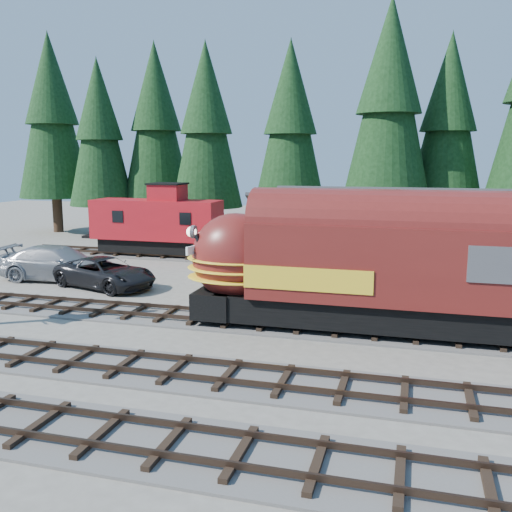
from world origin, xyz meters
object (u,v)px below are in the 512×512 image
(caboose, at_px, (157,223))
(pickup_truck_b, at_px, (58,263))
(locomotive, at_px, (372,271))
(pickup_truck_a, at_px, (105,273))
(depot, at_px, (388,237))

(caboose, xyz_separation_m, pickup_truck_b, (-2.01, -8.72, -1.40))
(caboose, bearing_deg, locomotive, -41.55)
(caboose, xyz_separation_m, pickup_truck_a, (1.54, -9.71, -1.56))
(depot, bearing_deg, pickup_truck_a, -171.35)
(depot, height_order, pickup_truck_b, depot)
(caboose, relative_size, pickup_truck_b, 1.36)
(locomotive, xyz_separation_m, pickup_truck_a, (-14.25, 4.29, -1.71))
(depot, height_order, pickup_truck_a, depot)
(locomotive, bearing_deg, pickup_truck_a, 163.23)
(pickup_truck_b, bearing_deg, depot, -91.10)
(depot, relative_size, pickup_truck_b, 1.92)
(pickup_truck_b, bearing_deg, caboose, -17.95)
(locomotive, relative_size, pickup_truck_a, 2.71)
(pickup_truck_a, bearing_deg, pickup_truck_b, 91.96)
(locomotive, distance_m, pickup_truck_b, 18.64)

